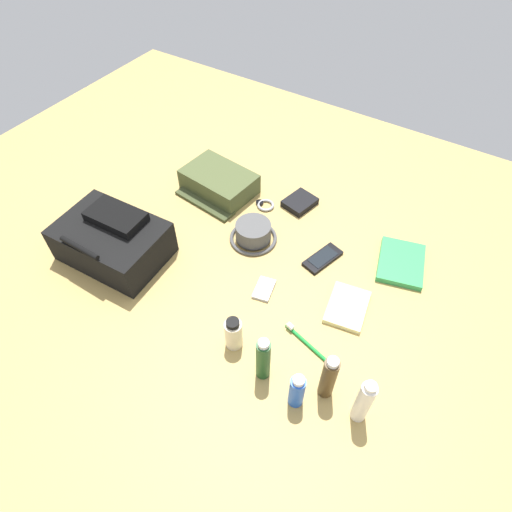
{
  "coord_description": "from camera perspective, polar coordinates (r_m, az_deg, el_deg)",
  "views": [
    {
      "loc": [
        -0.47,
        0.75,
        1.07
      ],
      "look_at": [
        0.0,
        0.0,
        0.04
      ],
      "focal_mm": 30.26,
      "sensor_mm": 36.0,
      "label": 1
    }
  ],
  "objects": [
    {
      "name": "paperback_novel",
      "position": [
        1.46,
        18.62,
        -0.86
      ],
      "size": [
        0.18,
        0.21,
        0.02
      ],
      "color": "#2D934C",
      "rests_on": "ground_plane"
    },
    {
      "name": "media_player",
      "position": [
        1.32,
        1.09,
        -4.36
      ],
      "size": [
        0.07,
        0.09,
        0.01
      ],
      "color": "#B7B7BC",
      "rests_on": "ground_plane"
    },
    {
      "name": "lotion_bottle",
      "position": [
        1.18,
        -2.99,
        -10.19
      ],
      "size": [
        0.05,
        0.05,
        0.11
      ],
      "color": "beige",
      "rests_on": "ground_plane"
    },
    {
      "name": "bucket_hat",
      "position": [
        1.44,
        -0.36,
        3.04
      ],
      "size": [
        0.16,
        0.16,
        0.07
      ],
      "color": "#4F4F4F",
      "rests_on": "ground_plane"
    },
    {
      "name": "notepad",
      "position": [
        1.31,
        11.91,
        -6.7
      ],
      "size": [
        0.13,
        0.17,
        0.02
      ],
      "primitive_type": "cube",
      "rotation": [
        0.0,
        0.0,
        0.18
      ],
      "color": "beige",
      "rests_on": "ground_plane"
    },
    {
      "name": "deodorant_spray",
      "position": [
        1.11,
        5.43,
        -17.32
      ],
      "size": [
        0.04,
        0.04,
        0.13
      ],
      "color": "blue",
      "rests_on": "ground_plane"
    },
    {
      "name": "cell_phone",
      "position": [
        1.42,
        8.8,
        -0.29
      ],
      "size": [
        0.09,
        0.15,
        0.01
      ],
      "color": "black",
      "rests_on": "ground_plane"
    },
    {
      "name": "wallet",
      "position": [
        1.59,
        5.81,
        7.07
      ],
      "size": [
        0.11,
        0.13,
        0.02
      ],
      "primitive_type": "cube",
      "rotation": [
        0.0,
        0.0,
        -0.22
      ],
      "color": "black",
      "rests_on": "ground_plane"
    },
    {
      "name": "shampoo_bottle",
      "position": [
        1.12,
        0.96,
        -13.47
      ],
      "size": [
        0.04,
        0.04,
        0.16
      ],
      "color": "#19471E",
      "rests_on": "ground_plane"
    },
    {
      "name": "cologne_bottle",
      "position": [
        1.11,
        9.57,
        -15.55
      ],
      "size": [
        0.04,
        0.04,
        0.17
      ],
      "color": "#473319",
      "rests_on": "ground_plane"
    },
    {
      "name": "wristwatch",
      "position": [
        1.58,
        1.18,
        6.78
      ],
      "size": [
        0.07,
        0.06,
        0.01
      ],
      "color": "#99999E",
      "rests_on": "ground_plane"
    },
    {
      "name": "toothbrush",
      "position": [
        1.23,
        6.43,
        -11.09
      ],
      "size": [
        0.16,
        0.05,
        0.02
      ],
      "color": "#198C33",
      "rests_on": "ground_plane"
    },
    {
      "name": "toothpaste_tube",
      "position": [
        1.1,
        14.04,
        -18.18
      ],
      "size": [
        0.04,
        0.04,
        0.17
      ],
      "color": "white",
      "rests_on": "ground_plane"
    },
    {
      "name": "ground_plane",
      "position": [
        1.4,
        0.0,
        -1.39
      ],
      "size": [
        2.64,
        2.02,
        0.02
      ],
      "primitive_type": "cube",
      "color": "#AB8D4C",
      "rests_on": "ground"
    },
    {
      "name": "toiletry_pouch",
      "position": [
        1.63,
        -4.99,
        9.66
      ],
      "size": [
        0.28,
        0.24,
        0.08
      ],
      "color": "#47512D",
      "rests_on": "ground_plane"
    },
    {
      "name": "backpack",
      "position": [
        1.44,
        -18.4,
        2.03
      ],
      "size": [
        0.34,
        0.25,
        0.15
      ],
      "color": "black",
      "rests_on": "ground_plane"
    }
  ]
}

